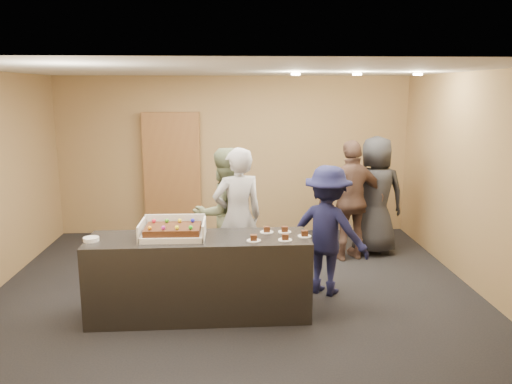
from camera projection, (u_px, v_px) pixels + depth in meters
room at (235, 182)px, 6.16m from camera, size 6.04×6.00×2.70m
serving_counter at (200, 276)px, 5.50m from camera, size 2.42×0.75×0.90m
storage_cabinet at (172, 174)px, 8.53m from camera, size 0.96×0.15×2.10m
cake_box at (173, 233)px, 5.41m from camera, size 0.69×0.48×0.20m
sheet_cake at (173, 229)px, 5.38m from camera, size 0.59×0.41×0.11m
plate_stack at (91, 239)px, 5.27m from camera, size 0.16×0.16×0.04m
slice_a at (254, 239)px, 5.28m from camera, size 0.15×0.15×0.07m
slice_b at (267, 230)px, 5.59m from camera, size 0.15×0.15×0.07m
slice_c at (285, 238)px, 5.30m from camera, size 0.15×0.15×0.07m
slice_d at (285, 230)px, 5.60m from camera, size 0.15×0.15×0.07m
slice_e at (305, 234)px, 5.43m from camera, size 0.15×0.15×0.07m
person_server_grey at (238, 217)px, 6.29m from camera, size 0.75×0.60×1.78m
person_sage_man at (223, 213)px, 6.61m from camera, size 1.05×0.98×1.73m
person_navy_man at (327, 230)px, 6.05m from camera, size 1.18×1.04×1.59m
person_brown_extra at (352, 201)px, 7.27m from camera, size 1.11×0.68×1.77m
person_dark_suit at (375, 196)px, 7.53m from camera, size 0.88×0.58×1.80m
ceiling_spotlights at (357, 74)px, 6.45m from camera, size 1.72×0.12×0.03m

